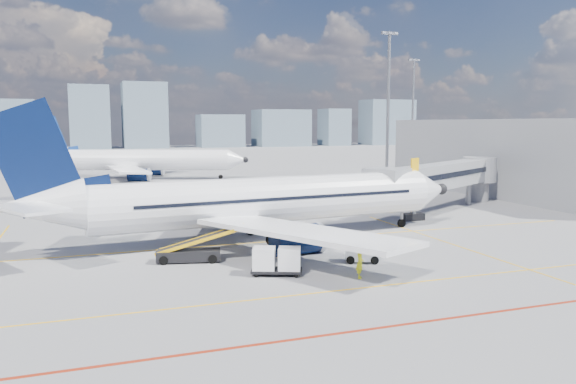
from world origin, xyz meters
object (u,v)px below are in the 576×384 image
(baggage_tug, at_px, (360,251))
(belt_loader, at_px, (191,252))
(ramp_worker, at_px, (360,263))
(second_aircraft, at_px, (139,160))
(cargo_dolly, at_px, (277,260))
(main_aircraft, at_px, (253,202))

(baggage_tug, bearing_deg, belt_loader, -177.88)
(ramp_worker, bearing_deg, belt_loader, 75.17)
(second_aircraft, relative_size, cargo_dolly, 10.17)
(main_aircraft, distance_m, cargo_dolly, 10.63)
(second_aircraft, bearing_deg, ramp_worker, -64.81)
(cargo_dolly, bearing_deg, second_aircraft, 114.49)
(second_aircraft, height_order, cargo_dolly, second_aircraft)
(main_aircraft, relative_size, ramp_worker, 20.08)
(main_aircraft, bearing_deg, ramp_worker, -81.26)
(main_aircraft, relative_size, second_aircraft, 1.09)
(second_aircraft, distance_m, ramp_worker, 68.56)
(second_aircraft, distance_m, belt_loader, 60.55)
(baggage_tug, distance_m, ramp_worker, 4.05)
(second_aircraft, bearing_deg, belt_loader, -72.58)
(baggage_tug, height_order, ramp_worker, ramp_worker)
(cargo_dolly, relative_size, belt_loader, 0.55)
(belt_loader, relative_size, ramp_worker, 3.26)
(main_aircraft, relative_size, baggage_tug, 15.17)
(main_aircraft, distance_m, ramp_worker, 13.29)
(second_aircraft, xyz_separation_m, ramp_worker, (7.29, -68.13, -2.26))
(cargo_dolly, xyz_separation_m, ramp_worker, (4.58, -2.41, 0.01))
(belt_loader, bearing_deg, cargo_dolly, -36.58)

